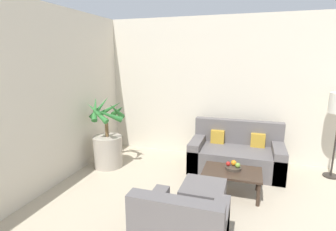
# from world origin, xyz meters

# --- Properties ---
(wall_back) EXTENTS (8.57, 0.06, 2.70)m
(wall_back) POSITION_xyz_m (0.00, 6.80, 1.35)
(wall_back) COLOR beige
(wall_back) RESTS_ON ground_plane
(potted_palm) EXTENTS (0.67, 0.74, 1.28)m
(potted_palm) POSITION_xyz_m (-3.09, 5.66, 0.42)
(potted_palm) COLOR #ADA393
(potted_palm) RESTS_ON ground_plane
(sofa_loveseat) EXTENTS (1.56, 0.84, 0.83)m
(sofa_loveseat) POSITION_xyz_m (-0.86, 6.21, 0.27)
(sofa_loveseat) COLOR #605B5B
(sofa_loveseat) RESTS_ON ground_plane
(coffee_table) EXTENTS (0.82, 0.53, 0.36)m
(coffee_table) POSITION_xyz_m (-0.87, 5.32, 0.31)
(coffee_table) COLOR #38281E
(coffee_table) RESTS_ON ground_plane
(fruit_bowl) EXTENTS (0.23, 0.23, 0.04)m
(fruit_bowl) POSITION_xyz_m (-0.86, 5.38, 0.38)
(fruit_bowl) COLOR #42382D
(fruit_bowl) RESTS_ON coffee_table
(apple_red) EXTENTS (0.06, 0.06, 0.06)m
(apple_red) POSITION_xyz_m (-0.93, 5.39, 0.43)
(apple_red) COLOR red
(apple_red) RESTS_ON fruit_bowl
(apple_green) EXTENTS (0.07, 0.07, 0.07)m
(apple_green) POSITION_xyz_m (-0.80, 5.36, 0.43)
(apple_green) COLOR olive
(apple_green) RESTS_ON fruit_bowl
(orange_fruit) EXTENTS (0.08, 0.08, 0.08)m
(orange_fruit) POSITION_xyz_m (-0.86, 5.43, 0.44)
(orange_fruit) COLOR orange
(orange_fruit) RESTS_ON fruit_bowl
(ottoman) EXTENTS (0.52, 0.54, 0.41)m
(ottoman) POSITION_xyz_m (-1.17, 4.67, 0.21)
(ottoman) COLOR #605B5B
(ottoman) RESTS_ON ground_plane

